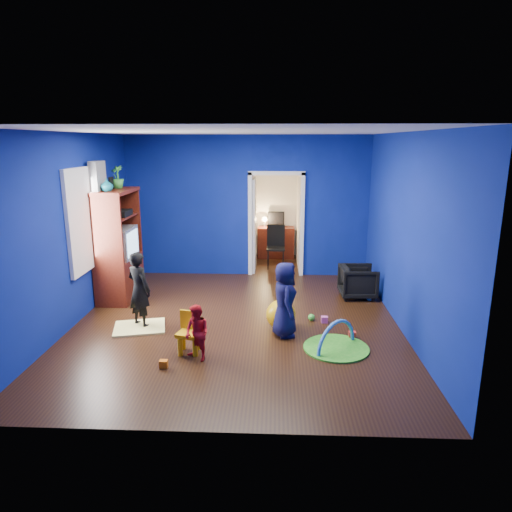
{
  "coord_description": "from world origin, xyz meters",
  "views": [
    {
      "loc": [
        0.6,
        -6.63,
        2.76
      ],
      "look_at": [
        0.29,
        0.4,
        0.99
      ],
      "focal_mm": 32.0,
      "sensor_mm": 36.0,
      "label": 1
    }
  ],
  "objects_px": {
    "crt_tv": "(120,243)",
    "vase": "(107,185)",
    "toddler_red": "(197,333)",
    "child_navy": "(285,300)",
    "play_mat": "(336,348)",
    "kid_chair": "(189,335)",
    "study_desk": "(276,242)",
    "child_black": "(139,289)",
    "hopper_ball": "(281,315)",
    "folding_chair": "(276,248)",
    "armchair": "(358,282)",
    "tv_armoire": "(118,245)"
  },
  "relations": [
    {
      "from": "toddler_red",
      "to": "crt_tv",
      "type": "xyz_separation_m",
      "value": [
        -1.76,
        2.37,
        0.65
      ]
    },
    {
      "from": "child_black",
      "to": "hopper_ball",
      "type": "height_order",
      "value": "child_black"
    },
    {
      "from": "child_navy",
      "to": "toddler_red",
      "type": "bearing_deg",
      "value": 118.09
    },
    {
      "from": "tv_armoire",
      "to": "folding_chair",
      "type": "distance_m",
      "value": 3.58
    },
    {
      "from": "play_mat",
      "to": "study_desk",
      "type": "xyz_separation_m",
      "value": [
        -0.84,
        5.09,
        0.36
      ]
    },
    {
      "from": "child_navy",
      "to": "vase",
      "type": "height_order",
      "value": "vase"
    },
    {
      "from": "child_navy",
      "to": "child_black",
      "type": "bearing_deg",
      "value": 75.64
    },
    {
      "from": "hopper_ball",
      "to": "armchair",
      "type": "bearing_deg",
      "value": 46.91
    },
    {
      "from": "kid_chair",
      "to": "folding_chair",
      "type": "distance_m",
      "value": 4.48
    },
    {
      "from": "child_navy",
      "to": "vase",
      "type": "xyz_separation_m",
      "value": [
        -2.94,
        1.25,
        1.51
      ]
    },
    {
      "from": "child_black",
      "to": "play_mat",
      "type": "bearing_deg",
      "value": -160.05
    },
    {
      "from": "child_navy",
      "to": "toddler_red",
      "type": "distance_m",
      "value": 1.42
    },
    {
      "from": "kid_chair",
      "to": "study_desk",
      "type": "xyz_separation_m",
      "value": [
        1.15,
        5.29,
        0.12
      ]
    },
    {
      "from": "vase",
      "to": "child_navy",
      "type": "bearing_deg",
      "value": -22.97
    },
    {
      "from": "armchair",
      "to": "folding_chair",
      "type": "distance_m",
      "value": 2.46
    },
    {
      "from": "play_mat",
      "to": "folding_chair",
      "type": "xyz_separation_m",
      "value": [
        -0.84,
        4.13,
        0.45
      ]
    },
    {
      "from": "toddler_red",
      "to": "kid_chair",
      "type": "height_order",
      "value": "toddler_red"
    },
    {
      "from": "hopper_ball",
      "to": "kid_chair",
      "type": "distance_m",
      "value": 1.51
    },
    {
      "from": "child_navy",
      "to": "study_desk",
      "type": "distance_m",
      "value": 4.67
    },
    {
      "from": "kid_chair",
      "to": "armchair",
      "type": "bearing_deg",
      "value": 56.11
    },
    {
      "from": "crt_tv",
      "to": "study_desk",
      "type": "bearing_deg",
      "value": 48.46
    },
    {
      "from": "child_black",
      "to": "folding_chair",
      "type": "distance_m",
      "value": 4.02
    },
    {
      "from": "armchair",
      "to": "toddler_red",
      "type": "bearing_deg",
      "value": 133.6
    },
    {
      "from": "armchair",
      "to": "toddler_red",
      "type": "distance_m",
      "value": 3.6
    },
    {
      "from": "crt_tv",
      "to": "vase",
      "type": "bearing_deg",
      "value": -97.59
    },
    {
      "from": "kid_chair",
      "to": "study_desk",
      "type": "relative_size",
      "value": 0.57
    },
    {
      "from": "hopper_ball",
      "to": "folding_chair",
      "type": "distance_m",
      "value": 3.46
    },
    {
      "from": "child_navy",
      "to": "folding_chair",
      "type": "xyz_separation_m",
      "value": [
        -0.14,
        3.7,
        -0.09
      ]
    },
    {
      "from": "child_navy",
      "to": "kid_chair",
      "type": "xyz_separation_m",
      "value": [
        -1.29,
        -0.62,
        -0.3
      ]
    },
    {
      "from": "study_desk",
      "to": "armchair",
      "type": "bearing_deg",
      "value": -62.68
    },
    {
      "from": "play_mat",
      "to": "folding_chair",
      "type": "bearing_deg",
      "value": 101.54
    },
    {
      "from": "armchair",
      "to": "play_mat",
      "type": "height_order",
      "value": "armchair"
    },
    {
      "from": "child_navy",
      "to": "play_mat",
      "type": "xyz_separation_m",
      "value": [
        0.71,
        -0.42,
        -0.54
      ]
    },
    {
      "from": "folding_chair",
      "to": "armchair",
      "type": "bearing_deg",
      "value": -52.35
    },
    {
      "from": "tv_armoire",
      "to": "study_desk",
      "type": "distance_m",
      "value": 4.24
    },
    {
      "from": "armchair",
      "to": "study_desk",
      "type": "relative_size",
      "value": 0.73
    },
    {
      "from": "child_navy",
      "to": "folding_chair",
      "type": "distance_m",
      "value": 3.71
    },
    {
      "from": "toddler_red",
      "to": "kid_chair",
      "type": "xyz_separation_m",
      "value": [
        -0.15,
        0.2,
        -0.12
      ]
    },
    {
      "from": "kid_chair",
      "to": "play_mat",
      "type": "relative_size",
      "value": 0.56
    },
    {
      "from": "play_mat",
      "to": "study_desk",
      "type": "height_order",
      "value": "study_desk"
    },
    {
      "from": "crt_tv",
      "to": "kid_chair",
      "type": "height_order",
      "value": "crt_tv"
    },
    {
      "from": "toddler_red",
      "to": "hopper_ball",
      "type": "bearing_deg",
      "value": 83.53
    },
    {
      "from": "child_black",
      "to": "study_desk",
      "type": "distance_m",
      "value": 4.87
    },
    {
      "from": "hopper_ball",
      "to": "study_desk",
      "type": "relative_size",
      "value": 0.51
    },
    {
      "from": "kid_chair",
      "to": "study_desk",
      "type": "bearing_deg",
      "value": 91.89
    },
    {
      "from": "tv_armoire",
      "to": "hopper_ball",
      "type": "distance_m",
      "value": 3.26
    },
    {
      "from": "kid_chair",
      "to": "play_mat",
      "type": "height_order",
      "value": "kid_chair"
    },
    {
      "from": "study_desk",
      "to": "folding_chair",
      "type": "bearing_deg",
      "value": -90.0
    },
    {
      "from": "toddler_red",
      "to": "folding_chair",
      "type": "xyz_separation_m",
      "value": [
        1.0,
        4.53,
        0.09
      ]
    },
    {
      "from": "armchair",
      "to": "child_black",
      "type": "bearing_deg",
      "value": 110.62
    }
  ]
}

